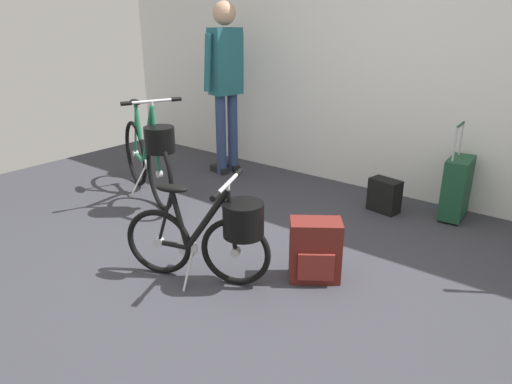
{
  "coord_description": "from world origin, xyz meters",
  "views": [
    {
      "loc": [
        1.69,
        -2.05,
        1.66
      ],
      "look_at": [
        -0.13,
        0.26,
        0.55
      ],
      "focal_mm": 32.96,
      "sensor_mm": 36.0,
      "label": 1
    }
  ],
  "objects_px": {
    "handbag_on_floor": "(385,196)",
    "display_bike_right": "(150,154)",
    "folding_bike_foreground": "(214,232)",
    "visitor_near_wall": "(226,77)",
    "rolling_suitcase": "(457,187)",
    "backpack_on_floor": "(315,251)"
  },
  "relations": [
    {
      "from": "folding_bike_foreground",
      "to": "visitor_near_wall",
      "type": "distance_m",
      "value": 2.44
    },
    {
      "from": "visitor_near_wall",
      "to": "rolling_suitcase",
      "type": "xyz_separation_m",
      "value": [
        2.4,
        0.24,
        -0.77
      ]
    },
    {
      "from": "display_bike_right",
      "to": "backpack_on_floor",
      "type": "xyz_separation_m",
      "value": [
        1.98,
        -0.29,
        -0.25
      ]
    },
    {
      "from": "display_bike_right",
      "to": "handbag_on_floor",
      "type": "distance_m",
      "value": 2.19
    },
    {
      "from": "backpack_on_floor",
      "to": "handbag_on_floor",
      "type": "distance_m",
      "value": 1.4
    },
    {
      "from": "folding_bike_foreground",
      "to": "visitor_near_wall",
      "type": "relative_size",
      "value": 0.52
    },
    {
      "from": "display_bike_right",
      "to": "handbag_on_floor",
      "type": "xyz_separation_m",
      "value": [
        1.86,
        1.1,
        -0.3
      ]
    },
    {
      "from": "display_bike_right",
      "to": "visitor_near_wall",
      "type": "relative_size",
      "value": 0.74
    },
    {
      "from": "rolling_suitcase",
      "to": "backpack_on_floor",
      "type": "relative_size",
      "value": 1.99
    },
    {
      "from": "folding_bike_foreground",
      "to": "backpack_on_floor",
      "type": "relative_size",
      "value": 2.27
    },
    {
      "from": "rolling_suitcase",
      "to": "backpack_on_floor",
      "type": "distance_m",
      "value": 1.67
    },
    {
      "from": "folding_bike_foreground",
      "to": "display_bike_right",
      "type": "height_order",
      "value": "display_bike_right"
    },
    {
      "from": "folding_bike_foreground",
      "to": "rolling_suitcase",
      "type": "relative_size",
      "value": 1.14
    },
    {
      "from": "handbag_on_floor",
      "to": "display_bike_right",
      "type": "bearing_deg",
      "value": -149.37
    },
    {
      "from": "display_bike_right",
      "to": "folding_bike_foreground",
      "type": "bearing_deg",
      "value": -25.86
    },
    {
      "from": "display_bike_right",
      "to": "visitor_near_wall",
      "type": "distance_m",
      "value": 1.24
    },
    {
      "from": "rolling_suitcase",
      "to": "backpack_on_floor",
      "type": "height_order",
      "value": "rolling_suitcase"
    },
    {
      "from": "visitor_near_wall",
      "to": "backpack_on_floor",
      "type": "xyz_separation_m",
      "value": [
        1.98,
        -1.37,
        -0.85
      ]
    },
    {
      "from": "visitor_near_wall",
      "to": "backpack_on_floor",
      "type": "height_order",
      "value": "visitor_near_wall"
    },
    {
      "from": "backpack_on_floor",
      "to": "handbag_on_floor",
      "type": "bearing_deg",
      "value": 94.88
    },
    {
      "from": "visitor_near_wall",
      "to": "backpack_on_floor",
      "type": "bearing_deg",
      "value": -34.68
    },
    {
      "from": "rolling_suitcase",
      "to": "handbag_on_floor",
      "type": "bearing_deg",
      "value": -157.29
    }
  ]
}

